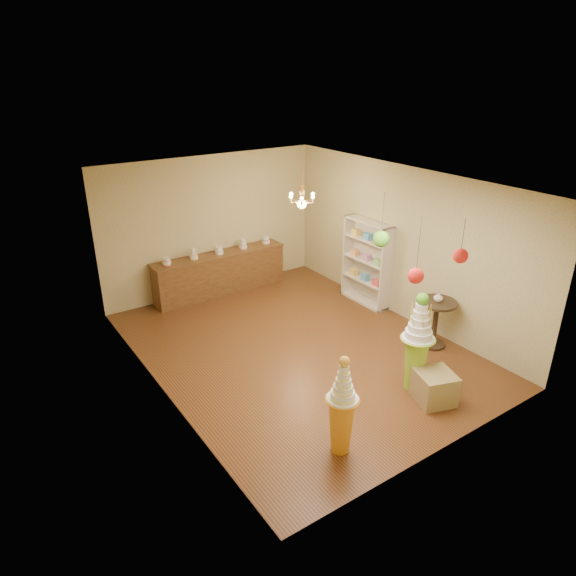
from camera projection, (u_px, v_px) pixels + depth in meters
floor at (297, 348)px, 9.27m from camera, size 6.50×6.50×0.00m
ceiling at (299, 182)px, 8.07m from camera, size 6.50×6.50×0.00m
wall_back at (212, 225)px, 11.13m from camera, size 5.00×0.04×3.00m
wall_front at (453, 353)px, 6.21m from camera, size 5.00×0.04×3.00m
wall_left at (156, 307)px, 7.38m from camera, size 0.04×6.50×3.00m
wall_right at (403, 244)px, 9.96m from camera, size 0.04×6.50×3.00m
pedestal_green at (417, 351)px, 7.87m from camera, size 0.64×0.64×1.64m
pedestal_orange at (342, 416)px, 6.61m from camera, size 0.46×0.46×1.43m
burlap_riser at (434, 387)px, 7.72m from camera, size 0.68×0.68×0.49m
sideboard at (220, 273)px, 11.33m from camera, size 3.04×0.54×1.16m
shelving_unit at (367, 262)px, 10.72m from camera, size 0.33×1.20×1.80m
round_table at (436, 317)px, 9.14m from camera, size 0.87×0.87×0.88m
vase at (438, 297)px, 8.98m from camera, size 0.19×0.19×0.17m
pom_red_left at (416, 276)px, 6.63m from camera, size 0.21×0.21×0.91m
pom_green_mid at (381, 239)px, 7.78m from camera, size 0.25×0.25×0.85m
pom_red_right at (460, 256)px, 6.37m from camera, size 0.19×0.19×0.57m
chandelier at (302, 201)px, 9.79m from camera, size 0.62×0.62×0.85m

